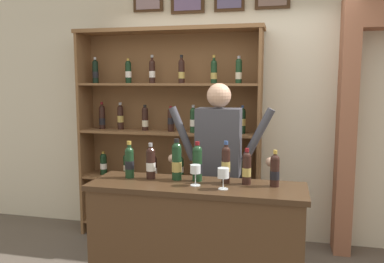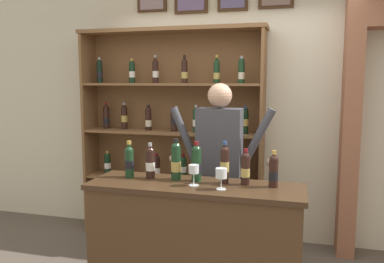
% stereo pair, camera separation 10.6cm
% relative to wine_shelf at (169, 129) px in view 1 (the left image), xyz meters
% --- Properties ---
extents(back_wall, '(12.00, 0.19, 3.58)m').
position_rel_wine_shelf_xyz_m(back_wall, '(0.62, 0.24, 0.59)').
color(back_wall, beige).
rests_on(back_wall, ground).
extents(wine_shelf, '(2.03, 0.36, 2.28)m').
position_rel_wine_shelf_xyz_m(wine_shelf, '(0.00, 0.00, 0.00)').
color(wine_shelf, brown).
rests_on(wine_shelf, ground).
extents(tasting_counter, '(1.65, 0.51, 0.95)m').
position_rel_wine_shelf_xyz_m(tasting_counter, '(0.59, -1.25, -0.73)').
color(tasting_counter, '#4C331E').
rests_on(tasting_counter, ground).
extents(shopkeeper, '(0.97, 0.22, 1.71)m').
position_rel_wine_shelf_xyz_m(shopkeeper, '(0.66, -0.67, -0.15)').
color(shopkeeper, '#2D3347').
rests_on(shopkeeper, ground).
extents(tasting_bottle_chianti, '(0.07, 0.07, 0.30)m').
position_rel_wine_shelf_xyz_m(tasting_bottle_chianti, '(0.02, -1.18, -0.12)').
color(tasting_bottle_chianti, '#19381E').
rests_on(tasting_bottle_chianti, tasting_counter).
extents(tasting_bottle_super_tuscan, '(0.07, 0.07, 0.29)m').
position_rel_wine_shelf_xyz_m(tasting_bottle_super_tuscan, '(0.19, -1.16, -0.12)').
color(tasting_bottle_super_tuscan, black).
rests_on(tasting_bottle_super_tuscan, tasting_counter).
extents(tasting_bottle_bianco, '(0.08, 0.08, 0.33)m').
position_rel_wine_shelf_xyz_m(tasting_bottle_bianco, '(0.41, -1.15, -0.10)').
color(tasting_bottle_bianco, '#19381E').
rests_on(tasting_bottle_bianco, tasting_counter).
extents(tasting_bottle_brunello, '(0.08, 0.08, 0.31)m').
position_rel_wine_shelf_xyz_m(tasting_bottle_brunello, '(0.57, -1.15, -0.11)').
color(tasting_bottle_brunello, '#19381E').
rests_on(tasting_bottle_brunello, tasting_counter).
extents(tasting_bottle_riserva, '(0.07, 0.07, 0.33)m').
position_rel_wine_shelf_xyz_m(tasting_bottle_riserva, '(0.80, -1.16, -0.10)').
color(tasting_bottle_riserva, black).
rests_on(tasting_bottle_riserva, tasting_counter).
extents(tasting_bottle_vin_santo, '(0.07, 0.07, 0.28)m').
position_rel_wine_shelf_xyz_m(tasting_bottle_vin_santo, '(0.96, -1.16, -0.12)').
color(tasting_bottle_vin_santo, black).
rests_on(tasting_bottle_vin_santo, tasting_counter).
extents(tasting_bottle_grappa, '(0.07, 0.07, 0.27)m').
position_rel_wine_shelf_xyz_m(tasting_bottle_grappa, '(1.17, -1.17, -0.13)').
color(tasting_bottle_grappa, black).
rests_on(tasting_bottle_grappa, tasting_counter).
extents(wine_glass_center, '(0.08, 0.08, 0.16)m').
position_rel_wine_shelf_xyz_m(wine_glass_center, '(0.81, -1.34, -0.14)').
color(wine_glass_center, silver).
rests_on(wine_glass_center, tasting_counter).
extents(wine_glass_right, '(0.08, 0.08, 0.16)m').
position_rel_wine_shelf_xyz_m(wine_glass_right, '(0.59, -1.29, -0.14)').
color(wine_glass_right, silver).
rests_on(wine_glass_right, tasting_counter).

